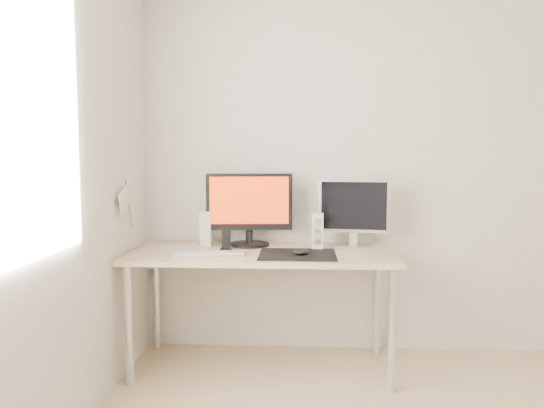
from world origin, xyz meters
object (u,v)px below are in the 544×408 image
object	(u,v)px
mouse	(301,252)
phone_dock	(226,244)
speaker_left	(206,228)
speaker_right	(317,231)
second_monitor	(354,209)
main_monitor	(249,207)
keyboard	(211,254)
desk	(262,264)

from	to	relation	value
mouse	phone_dock	size ratio (longest dim) A/B	0.78
phone_dock	speaker_left	bearing A→B (deg)	135.94
speaker_right	second_monitor	bearing A→B (deg)	16.73
mouse	phone_dock	xyz separation A→B (m)	(-0.46, 0.16, 0.02)
main_monitor	second_monitor	size ratio (longest dim) A/B	1.23
mouse	second_monitor	distance (m)	0.51
keyboard	phone_dock	xyz separation A→B (m)	(0.07, 0.16, 0.03)
second_monitor	phone_dock	xyz separation A→B (m)	(-0.79, -0.15, -0.20)
speaker_left	phone_dock	xyz separation A→B (m)	(0.15, -0.15, -0.07)
main_monitor	second_monitor	distance (m)	0.66
main_monitor	speaker_left	bearing A→B (deg)	-177.80
second_monitor	speaker_left	bearing A→B (deg)	-179.52
main_monitor	speaker_right	distance (m)	0.46
mouse	speaker_right	size ratio (longest dim) A/B	0.43
phone_dock	second_monitor	bearing A→B (deg)	11.02
second_monitor	phone_dock	distance (m)	0.83
second_monitor	keyboard	bearing A→B (deg)	-159.98
speaker_right	speaker_left	bearing A→B (deg)	175.05
desk	second_monitor	distance (m)	0.68
main_monitor	second_monitor	xyz separation A→B (m)	(0.66, -0.00, -0.01)
mouse	speaker_left	bearing A→B (deg)	153.36
mouse	keyboard	size ratio (longest dim) A/B	0.23
second_monitor	speaker_right	distance (m)	0.27
desk	main_monitor	distance (m)	0.39
desk	keyboard	xyz separation A→B (m)	(-0.29, -0.13, 0.09)
keyboard	phone_dock	world-z (taller)	phone_dock
desk	keyboard	distance (m)	0.33
main_monitor	speaker_left	distance (m)	0.31
keyboard	speaker_right	bearing A→B (deg)	21.19
mouse	desk	distance (m)	0.29
desk	speaker_left	bearing A→B (deg)	154.59
speaker_right	phone_dock	world-z (taller)	speaker_right
mouse	speaker_right	world-z (taller)	speaker_right
mouse	speaker_left	xyz separation A→B (m)	(-0.61, 0.31, 0.09)
speaker_left	keyboard	size ratio (longest dim) A/B	0.52
mouse	main_monitor	size ratio (longest dim) A/B	0.18
speaker_left	keyboard	bearing A→B (deg)	-75.22
main_monitor	phone_dock	world-z (taller)	main_monitor
speaker_right	keyboard	distance (m)	0.69
speaker_right	keyboard	xyz separation A→B (m)	(-0.63, -0.24, -0.10)
mouse	phone_dock	bearing A→B (deg)	160.82
speaker_right	phone_dock	xyz separation A→B (m)	(-0.56, -0.08, -0.07)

